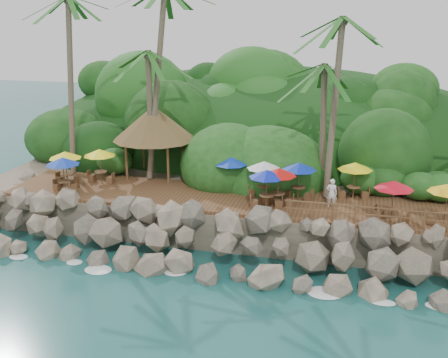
# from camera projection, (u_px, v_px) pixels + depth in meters

# --- Properties ---
(ground) EXTENTS (140.00, 140.00, 0.00)m
(ground) POSITION_uv_depth(u_px,v_px,m) (194.00, 280.00, 26.34)
(ground) COLOR #19514F
(ground) RESTS_ON ground
(land_base) EXTENTS (32.00, 25.20, 2.10)m
(land_base) POSITION_uv_depth(u_px,v_px,m) (257.00, 171.00, 40.84)
(land_base) COLOR gray
(land_base) RESTS_ON ground
(jungle_hill) EXTENTS (44.80, 28.00, 15.40)m
(jungle_hill) POSITION_uv_depth(u_px,v_px,m) (273.00, 160.00, 48.09)
(jungle_hill) COLOR #143811
(jungle_hill) RESTS_ON ground
(seawall) EXTENTS (29.00, 4.00, 2.30)m
(seawall) POSITION_uv_depth(u_px,v_px,m) (205.00, 242.00, 27.85)
(seawall) COLOR gray
(seawall) RESTS_ON ground
(terrace) EXTENTS (26.00, 5.00, 0.20)m
(terrace) POSITION_uv_depth(u_px,v_px,m) (224.00, 199.00, 31.24)
(terrace) COLOR brown
(terrace) RESTS_ON land_base
(jungle_foliage) EXTENTS (44.00, 16.00, 12.00)m
(jungle_foliage) POSITION_uv_depth(u_px,v_px,m) (254.00, 188.00, 40.22)
(jungle_foliage) COLOR #143811
(jungle_foliage) RESTS_ON ground
(foam_line) EXTENTS (25.20, 0.80, 0.06)m
(foam_line) POSITION_uv_depth(u_px,v_px,m) (195.00, 277.00, 26.61)
(foam_line) COLOR white
(foam_line) RESTS_ON ground
(palms) EXTENTS (32.50, 6.90, 13.00)m
(palms) POSITION_uv_depth(u_px,v_px,m) (250.00, 29.00, 30.75)
(palms) COLOR brown
(palms) RESTS_ON ground
(palapa) EXTENTS (5.36, 5.36, 4.60)m
(palapa) POSITION_uv_depth(u_px,v_px,m) (154.00, 123.00, 34.47)
(palapa) COLOR brown
(palapa) RESTS_ON ground
(dining_clusters) EXTENTS (23.76, 5.13, 2.16)m
(dining_clusters) POSITION_uv_depth(u_px,v_px,m) (241.00, 169.00, 30.44)
(dining_clusters) COLOR brown
(dining_clusters) RESTS_ON terrace
(railing) EXTENTS (8.30, 0.10, 1.00)m
(railing) POSITION_uv_depth(u_px,v_px,m) (367.00, 213.00, 26.96)
(railing) COLOR brown
(railing) RESTS_ON terrace
(waiter) EXTENTS (0.61, 0.41, 1.64)m
(waiter) POSITION_uv_depth(u_px,v_px,m) (332.00, 193.00, 29.32)
(waiter) COLOR white
(waiter) RESTS_ON terrace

